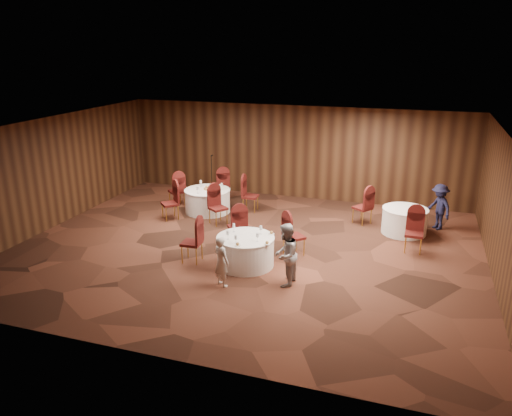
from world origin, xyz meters
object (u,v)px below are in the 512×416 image
(table_main, at_px, (246,251))
(woman_a, at_px, (221,262))
(table_right, at_px, (404,221))
(mic_stand, at_px, (212,187))
(table_left, at_px, (208,201))
(man_c, at_px, (439,207))
(woman_b, at_px, (285,255))

(table_main, distance_m, woman_a, 1.22)
(table_main, xyz_separation_m, table_right, (3.58, 3.47, 0.00))
(mic_stand, distance_m, woman_a, 6.47)
(table_right, bearing_deg, table_left, -179.84)
(mic_stand, distance_m, man_c, 7.40)
(table_right, bearing_deg, woman_b, -119.87)
(woman_b, bearing_deg, man_c, 148.76)
(woman_a, bearing_deg, mic_stand, -35.86)
(man_c, bearing_deg, table_left, -122.97)
(table_right, xyz_separation_m, woman_b, (-2.39, -4.17, 0.35))
(woman_b, xyz_separation_m, man_c, (3.31, 4.84, -0.05))
(mic_stand, relative_size, man_c, 1.17)
(table_left, height_order, table_right, same)
(woman_a, xyz_separation_m, woman_b, (1.34, 0.50, 0.14))
(woman_a, bearing_deg, man_c, -101.88)
(woman_b, bearing_deg, woman_a, -66.49)
(mic_stand, bearing_deg, table_main, -58.39)
(mic_stand, xyz_separation_m, woman_a, (2.73, -5.86, 0.12))
(table_main, distance_m, mic_stand, 5.49)
(woman_a, relative_size, man_c, 0.86)
(man_c, bearing_deg, woman_a, -79.62)
(woman_b, bearing_deg, mic_stand, -139.73)
(table_left, xyz_separation_m, mic_stand, (-0.36, 1.22, 0.09))
(woman_a, relative_size, woman_b, 0.81)
(table_main, distance_m, man_c, 6.12)
(table_right, height_order, man_c, man_c)
(man_c, bearing_deg, table_main, -85.94)
(table_right, xyz_separation_m, mic_stand, (-6.46, 1.20, 0.09))
(mic_stand, bearing_deg, woman_b, -52.85)
(table_main, relative_size, woman_b, 0.98)
(mic_stand, bearing_deg, table_left, -73.58)
(table_main, height_order, woman_a, woman_a)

